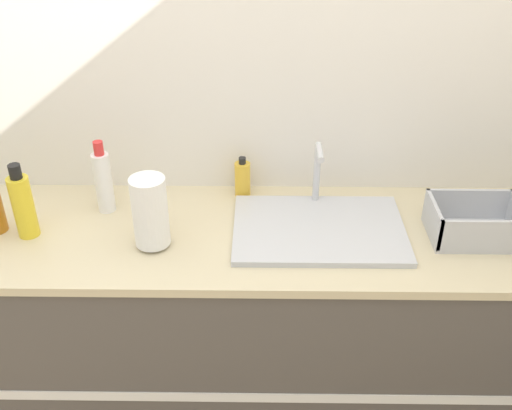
{
  "coord_description": "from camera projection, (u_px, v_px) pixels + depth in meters",
  "views": [
    {
      "loc": [
        0.16,
        -1.37,
        2.03
      ],
      "look_at": [
        0.14,
        0.27,
        1.03
      ],
      "focal_mm": 42.0,
      "sensor_mm": 36.0,
      "label": 1
    }
  ],
  "objects": [
    {
      "name": "wall_back",
      "position": [
        217.0,
        85.0,
        2.1
      ],
      "size": [
        4.75,
        0.06,
        2.6
      ],
      "color": "silver",
      "rests_on": "ground_plane"
    },
    {
      "name": "counter_cabinet",
      "position": [
        219.0,
        330.0,
        2.25
      ],
      "size": [
        2.38,
        0.63,
        0.91
      ],
      "color": "#514C47",
      "rests_on": "ground_plane"
    },
    {
      "name": "sink",
      "position": [
        319.0,
        227.0,
        2.01
      ],
      "size": [
        0.57,
        0.4,
        0.25
      ],
      "color": "silver",
      "rests_on": "counter_cabinet"
    },
    {
      "name": "paper_towel_roll",
      "position": [
        150.0,
        212.0,
        1.88
      ],
      "size": [
        0.11,
        0.11,
        0.24
      ],
      "color": "#4C4C51",
      "rests_on": "counter_cabinet"
    },
    {
      "name": "dish_rack",
      "position": [
        475.0,
        225.0,
        1.96
      ],
      "size": [
        0.29,
        0.2,
        0.12
      ],
      "color": "#B7BABF",
      "rests_on": "counter_cabinet"
    },
    {
      "name": "bottle_white_spray",
      "position": [
        103.0,
        181.0,
        2.07
      ],
      "size": [
        0.06,
        0.06,
        0.27
      ],
      "color": "white",
      "rests_on": "counter_cabinet"
    },
    {
      "name": "bottle_yellow",
      "position": [
        23.0,
        205.0,
        1.94
      ],
      "size": [
        0.07,
        0.07,
        0.26
      ],
      "color": "yellow",
      "rests_on": "counter_cabinet"
    },
    {
      "name": "soap_dispenser",
      "position": [
        242.0,
        179.0,
        2.18
      ],
      "size": [
        0.06,
        0.06,
        0.15
      ],
      "color": "gold",
      "rests_on": "counter_cabinet"
    }
  ]
}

